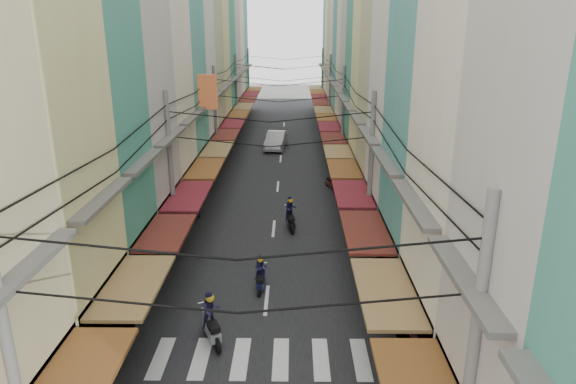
# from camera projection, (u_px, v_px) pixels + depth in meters

# --- Properties ---
(ground) EXTENTS (160.00, 160.00, 0.00)m
(ground) POSITION_uv_depth(u_px,v_px,m) (269.00, 278.00, 23.61)
(ground) COLOR slate
(ground) RESTS_ON ground
(road) EXTENTS (10.00, 80.00, 0.02)m
(road) POSITION_uv_depth(u_px,v_px,m) (280.00, 165.00, 42.62)
(road) COLOR black
(road) RESTS_ON ground
(sidewalk_left) EXTENTS (3.00, 80.00, 0.06)m
(sidewalk_left) POSITION_uv_depth(u_px,v_px,m) (202.00, 164.00, 42.68)
(sidewalk_left) COLOR gray
(sidewalk_left) RESTS_ON ground
(sidewalk_right) EXTENTS (3.00, 80.00, 0.06)m
(sidewalk_right) POSITION_uv_depth(u_px,v_px,m) (358.00, 165.00, 42.54)
(sidewalk_right) COLOR gray
(sidewalk_right) RESTS_ON ground
(crosswalk) EXTENTS (7.55, 2.40, 0.01)m
(crosswalk) POSITION_uv_depth(u_px,v_px,m) (261.00, 358.00, 17.90)
(crosswalk) COLOR silver
(crosswalk) RESTS_ON ground
(building_row_left) EXTENTS (7.80, 67.67, 23.70)m
(building_row_left) POSITION_uv_depth(u_px,v_px,m) (167.00, 44.00, 36.39)
(building_row_left) COLOR silver
(building_row_left) RESTS_ON ground
(building_row_right) EXTENTS (7.80, 68.98, 22.59)m
(building_row_right) POSITION_uv_depth(u_px,v_px,m) (390.00, 50.00, 36.23)
(building_row_right) COLOR teal
(building_row_right) RESTS_ON ground
(utility_poles) EXTENTS (10.20, 66.13, 8.20)m
(utility_poles) POSITION_uv_depth(u_px,v_px,m) (278.00, 93.00, 35.83)
(utility_poles) COLOR slate
(utility_poles) RESTS_ON ground
(white_car) EXTENTS (5.81, 2.76, 1.98)m
(white_car) POSITION_uv_depth(u_px,v_px,m) (276.00, 149.00, 48.22)
(white_car) COLOR silver
(white_car) RESTS_ON ground
(bicycle) EXTENTS (1.72, 1.05, 1.11)m
(bicycle) POSITION_uv_depth(u_px,v_px,m) (417.00, 251.00, 26.39)
(bicycle) COLOR black
(bicycle) RESTS_ON ground
(moving_scooters) EXTENTS (6.09, 20.37, 2.02)m
(moving_scooters) POSITION_uv_depth(u_px,v_px,m) (268.00, 257.00, 24.48)
(moving_scooters) COLOR black
(moving_scooters) RESTS_ON ground
(parked_scooters) EXTENTS (12.88, 13.36, 1.00)m
(parked_scooters) POSITION_uv_depth(u_px,v_px,m) (366.00, 320.00, 19.39)
(parked_scooters) COLOR black
(parked_scooters) RESTS_ON ground
(pedestrians) EXTENTS (12.14, 19.53, 2.14)m
(pedestrians) POSITION_uv_depth(u_px,v_px,m) (185.00, 257.00, 23.40)
(pedestrians) COLOR black
(pedestrians) RESTS_ON ground
(market_umbrella) EXTENTS (2.21, 2.21, 2.33)m
(market_umbrella) POSITION_uv_depth(u_px,v_px,m) (445.00, 329.00, 16.03)
(market_umbrella) COLOR #B2B2B7
(market_umbrella) RESTS_ON ground
(traffic_sign) EXTENTS (0.10, 0.60, 2.73)m
(traffic_sign) POSITION_uv_depth(u_px,v_px,m) (393.00, 248.00, 22.07)
(traffic_sign) COLOR slate
(traffic_sign) RESTS_ON ground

